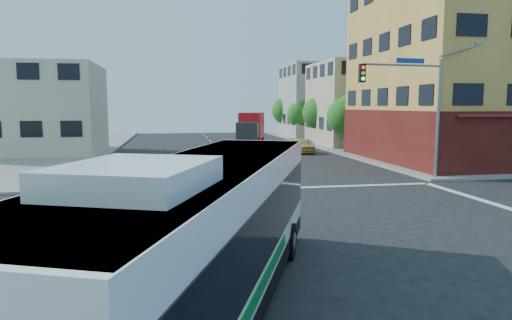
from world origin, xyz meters
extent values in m
plane|color=black|center=(0.00, 0.00, 0.00)|extent=(120.00, 120.00, 0.00)
cube|color=gray|center=(35.00, 35.00, 0.07)|extent=(50.00, 50.00, 0.15)
cube|color=gold|center=(20.00, 18.50, 7.00)|extent=(18.00, 15.00, 14.00)
cube|color=#511C12|center=(20.00, 18.50, 2.00)|extent=(18.09, 15.08, 4.00)
cube|color=tan|center=(17.00, 34.00, 4.50)|extent=(12.00, 10.00, 9.00)
cube|color=#9B9B96|center=(17.00, 48.00, 5.00)|extent=(12.00, 10.00, 10.00)
cube|color=beige|center=(-17.00, 30.00, 4.00)|extent=(12.00, 10.00, 8.00)
cylinder|color=slate|center=(10.80, 10.80, 3.50)|extent=(0.18, 0.18, 7.00)
cylinder|color=slate|center=(8.30, 10.55, 6.60)|extent=(5.01, 0.62, 0.12)
cube|color=black|center=(5.80, 10.30, 6.10)|extent=(0.32, 0.30, 1.00)
sphere|color=#FF0C0C|center=(5.80, 10.13, 6.40)|extent=(0.20, 0.20, 0.20)
sphere|color=yellow|center=(5.80, 10.13, 6.10)|extent=(0.20, 0.20, 0.20)
sphere|color=#19FF33|center=(5.80, 10.13, 5.80)|extent=(0.20, 0.20, 0.20)
cube|color=navy|center=(8.80, 10.60, 6.85)|extent=(1.80, 0.22, 0.28)
cube|color=gray|center=(13.30, 11.05, 8.00)|extent=(0.50, 0.22, 0.14)
cylinder|color=#3A2415|center=(11.80, 28.00, 0.96)|extent=(0.28, 0.28, 1.92)
sphere|color=#1B611D|center=(11.80, 28.00, 3.37)|extent=(3.60, 3.60, 3.60)
sphere|color=#1B611D|center=(12.20, 27.70, 4.27)|extent=(2.52, 2.52, 2.52)
cylinder|color=#3A2415|center=(11.80, 36.00, 1.00)|extent=(0.28, 0.28, 1.99)
sphere|color=#1B611D|center=(11.80, 36.00, 3.51)|extent=(3.80, 3.80, 3.80)
sphere|color=#1B611D|center=(12.20, 35.70, 4.46)|extent=(2.66, 2.66, 2.66)
cylinder|color=#3A2415|center=(11.80, 44.00, 0.94)|extent=(0.28, 0.28, 1.89)
sphere|color=#1B611D|center=(11.80, 44.00, 3.25)|extent=(3.40, 3.40, 3.40)
sphere|color=#1B611D|center=(12.20, 43.70, 4.10)|extent=(2.38, 2.38, 2.38)
cylinder|color=#3A2415|center=(11.80, 52.00, 1.01)|extent=(0.28, 0.28, 2.03)
sphere|color=#1B611D|center=(11.80, 52.00, 3.63)|extent=(4.00, 4.00, 4.00)
sphere|color=#1B611D|center=(12.20, 51.70, 4.63)|extent=(2.80, 2.80, 2.80)
cube|color=black|center=(-3.81, -4.58, 0.55)|extent=(6.86, 12.15, 0.45)
cube|color=white|center=(-3.81, -4.58, 1.78)|extent=(6.84, 12.12, 2.86)
cube|color=black|center=(-3.81, -4.58, 1.96)|extent=(6.76, 11.81, 1.25)
cube|color=black|center=(-1.60, 0.95, 1.86)|extent=(2.21, 0.93, 1.35)
cube|color=#E5590C|center=(-1.59, 0.98, 2.86)|extent=(1.80, 0.76, 0.28)
cube|color=white|center=(-3.81, -4.58, 3.15)|extent=(6.70, 11.88, 0.12)
cube|color=white|center=(-4.93, -7.37, 3.39)|extent=(2.48, 2.71, 0.36)
cube|color=#047329|center=(-5.20, -4.57, 1.05)|extent=(2.07, 5.13, 0.28)
cube|color=#047329|center=(-2.80, -5.52, 1.05)|extent=(2.07, 5.13, 0.28)
cylinder|color=black|center=(-3.50, -0.56, 0.52)|extent=(0.67, 1.08, 1.04)
cylinder|color=#99999E|center=(-3.63, -0.51, 0.52)|extent=(0.23, 0.50, 0.52)
cylinder|color=black|center=(-1.27, -1.45, 0.52)|extent=(0.67, 1.08, 1.04)
cylinder|color=#99999E|center=(-1.14, -1.50, 0.52)|extent=(0.23, 0.50, 0.52)
cube|color=#27282C|center=(3.39, 34.74, 1.28)|extent=(2.79, 2.72, 2.56)
cube|color=black|center=(3.12, 33.84, 1.67)|extent=(2.01, 0.67, 0.99)
cube|color=red|center=(4.46, 38.33, 2.07)|extent=(3.84, 5.96, 2.96)
cube|color=black|center=(4.12, 37.19, 0.54)|extent=(4.33, 8.17, 0.30)
cylinder|color=black|center=(2.45, 35.22, 0.49)|extent=(0.55, 1.02, 0.99)
cylinder|color=black|center=(4.44, 34.63, 0.49)|extent=(0.55, 1.02, 0.99)
cylinder|color=black|center=(3.27, 37.96, 0.49)|extent=(0.55, 1.02, 0.99)
cylinder|color=black|center=(5.25, 37.37, 0.49)|extent=(0.55, 1.02, 0.99)
cylinder|color=black|center=(3.97, 40.32, 0.49)|extent=(0.55, 1.02, 0.99)
cylinder|color=black|center=(5.95, 39.73, 0.49)|extent=(0.55, 1.02, 0.99)
imported|color=#DAC04F|center=(6.98, 27.04, 0.71)|extent=(2.34, 4.39, 1.42)
camera|label=1|loc=(-4.42, -13.60, 4.33)|focal=32.00mm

